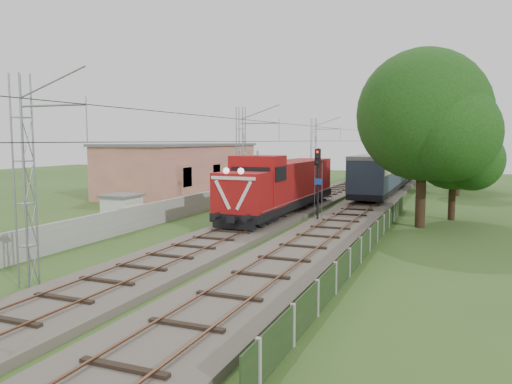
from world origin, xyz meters
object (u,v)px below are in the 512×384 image
at_px(signal_post, 318,172).
at_px(relay_hut, 122,212).
at_px(locomotive, 282,185).
at_px(coach_rake, 413,158).

height_order(signal_post, relay_hut, signal_post).
bearing_deg(signal_post, locomotive, 143.72).
relative_size(locomotive, coach_rake, 0.19).
bearing_deg(coach_rake, signal_post, -91.73).
bearing_deg(relay_hut, signal_post, 32.25).
xyz_separation_m(locomotive, signal_post, (3.34, -2.45, 1.17)).
relative_size(locomotive, signal_post, 3.51).
xyz_separation_m(coach_rake, signal_post, (-1.66, -54.78, 0.90)).
distance_m(coach_rake, signal_post, 54.82).
height_order(locomotive, signal_post, signal_post).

